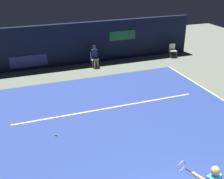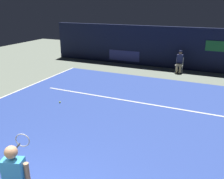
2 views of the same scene
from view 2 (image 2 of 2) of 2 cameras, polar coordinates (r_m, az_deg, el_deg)
The scene contains 7 objects.
ground_plane at distance 8.70m, azimuth -0.28°, elevation -7.54°, with size 32.38×32.38×0.00m, color gray.
court_surface at distance 8.70m, azimuth -0.28°, elevation -7.50°, with size 10.84×11.77×0.01m, color #2D479E.
line_sideline_right at distance 11.79m, azimuth -24.77°, elevation -1.91°, with size 0.10×11.77×0.01m, color white.
line_service at distance 10.44m, azimuth 4.42°, elevation -2.75°, with size 8.45×0.10×0.01m, color white.
back_wall at distance 16.16m, azimuth 12.56°, elevation 9.58°, with size 16.15×0.33×2.60m.
line_judge_on_chair at distance 15.15m, azimuth 15.49°, elevation 6.33°, with size 0.46×0.54×1.32m.
tennis_ball at distance 10.46m, azimuth -12.07°, elevation -2.91°, with size 0.07×0.07×0.07m, color #CCE033.
Camera 2 is at (3.22, -2.17, 3.96)m, focal length 39.18 mm.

